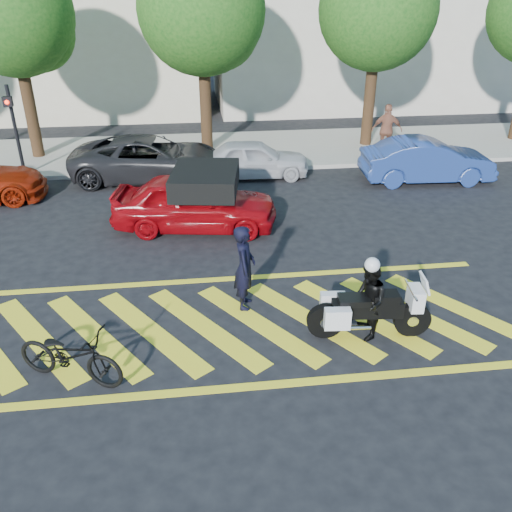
{
  "coord_description": "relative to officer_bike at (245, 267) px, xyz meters",
  "views": [
    {
      "loc": [
        -0.71,
        -9.19,
        6.47
      ],
      "look_at": [
        0.57,
        1.0,
        1.05
      ],
      "focal_mm": 38.0,
      "sensor_mm": 36.0,
      "label": 1
    }
  ],
  "objects": [
    {
      "name": "parked_mid_left",
      "position": [
        -2.38,
        8.49,
        -0.21
      ],
      "size": [
        5.52,
        2.88,
        1.48
      ],
      "primitive_type": "imported",
      "rotation": [
        0.0,
        0.0,
        1.49
      ],
      "color": "black",
      "rests_on": "ground"
    },
    {
      "name": "building_left",
      "position": [
        -8.29,
        20.29,
        4.05
      ],
      "size": [
        16.0,
        8.0,
        10.0
      ],
      "primitive_type": "cube",
      "color": "beige",
      "rests_on": "ground"
    },
    {
      "name": "tree_right",
      "position": [
        6.33,
        11.35,
        4.1
      ],
      "size": [
        4.4,
        4.4,
        7.41
      ],
      "color": "black",
      "rests_on": "ground"
    },
    {
      "name": "parked_right",
      "position": [
        7.02,
        7.09,
        -0.22
      ],
      "size": [
        4.51,
        1.78,
        1.46
      ],
      "primitive_type": "imported",
      "rotation": [
        0.0,
        0.0,
        1.52
      ],
      "color": "navy",
      "rests_on": "ground"
    },
    {
      "name": "pedestrian_right",
      "position": [
        6.47,
        9.71,
        0.17
      ],
      "size": [
        1.22,
        0.75,
        1.94
      ],
      "primitive_type": "imported",
      "rotation": [
        0.0,
        0.0,
        2.88
      ],
      "color": "#A06148",
      "rests_on": "sidewalk"
    },
    {
      "name": "ground",
      "position": [
        -0.29,
        -0.71,
        -0.95
      ],
      "size": [
        90.0,
        90.0,
        0.0
      ],
      "primitive_type": "plane",
      "color": "black",
      "rests_on": "ground"
    },
    {
      "name": "tree_center",
      "position": [
        -0.17,
        11.35,
        4.15
      ],
      "size": [
        4.6,
        4.6,
        7.56
      ],
      "color": "black",
      "rests_on": "ground"
    },
    {
      "name": "sidewalk",
      "position": [
        -0.29,
        11.29,
        -0.87
      ],
      "size": [
        60.0,
        5.0,
        0.15
      ],
      "primitive_type": "cube",
      "color": "#9E998E",
      "rests_on": "ground"
    },
    {
      "name": "red_convertible",
      "position": [
        -0.95,
        4.2,
        -0.18
      ],
      "size": [
        4.76,
        2.49,
        1.54
      ],
      "primitive_type": "imported",
      "rotation": [
        0.0,
        0.0,
        1.42
      ],
      "color": "#94060D",
      "rests_on": "ground"
    },
    {
      "name": "tree_left",
      "position": [
        -6.67,
        11.35,
        4.05
      ],
      "size": [
        4.2,
        4.2,
        7.26
      ],
      "color": "black",
      "rests_on": "ground"
    },
    {
      "name": "bicycle",
      "position": [
        -3.29,
        -2.02,
        -0.41
      ],
      "size": [
        2.16,
        1.49,
        1.08
      ],
      "primitive_type": "imported",
      "rotation": [
        0.0,
        0.0,
        1.15
      ],
      "color": "black",
      "rests_on": "ground"
    },
    {
      "name": "crosswalk",
      "position": [
        -0.33,
        -0.71,
        -0.94
      ],
      "size": [
        12.33,
        4.0,
        0.01
      ],
      "color": "yellow",
      "rests_on": "ground"
    },
    {
      "name": "signal_pole",
      "position": [
        -6.79,
        9.03,
        0.97
      ],
      "size": [
        0.28,
        0.43,
        3.2
      ],
      "color": "black",
      "rests_on": "ground"
    },
    {
      "name": "officer_bike",
      "position": [
        0.0,
        0.0,
        0.0
      ],
      "size": [
        0.56,
        0.75,
        1.9
      ],
      "primitive_type": "imported",
      "rotation": [
        0.0,
        0.0,
        1.41
      ],
      "color": "black",
      "rests_on": "ground"
    },
    {
      "name": "officer_moto",
      "position": [
        2.25,
        -1.4,
        -0.14
      ],
      "size": [
        0.68,
        0.84,
        1.62
      ],
      "primitive_type": "imported",
      "rotation": [
        0.0,
        0.0,
        -1.66
      ],
      "color": "black",
      "rests_on": "ground"
    },
    {
      "name": "parked_mid_right",
      "position": [
        1.21,
        8.28,
        -0.3
      ],
      "size": [
        3.9,
        1.73,
        1.3
      ],
      "primitive_type": "imported",
      "rotation": [
        0.0,
        0.0,
        1.52
      ],
      "color": "silver",
      "rests_on": "ground"
    },
    {
      "name": "police_motorcycle",
      "position": [
        2.27,
        -1.39,
        -0.36
      ],
      "size": [
        2.46,
        0.82,
        1.08
      ],
      "rotation": [
        0.0,
        0.0,
        -0.09
      ],
      "color": "black",
      "rests_on": "ground"
    }
  ]
}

